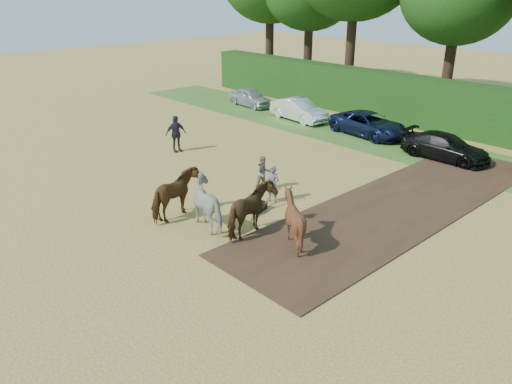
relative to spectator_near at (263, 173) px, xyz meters
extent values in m
plane|color=gold|center=(3.45, -4.01, -0.77)|extent=(120.00, 120.00, 0.00)
cube|color=#472D1C|center=(4.95, 2.99, -0.74)|extent=(4.50, 17.00, 0.05)
cube|color=#38601E|center=(3.45, 9.99, -0.75)|extent=(50.00, 5.00, 0.03)
cube|color=#14380F|center=(3.45, 14.49, 0.73)|extent=(46.00, 1.60, 3.00)
imported|color=tan|center=(0.00, 0.00, 0.00)|extent=(0.81, 0.90, 1.53)
imported|color=#262733|center=(-7.05, 0.35, 0.21)|extent=(0.67, 1.21, 1.95)
imported|color=brown|center=(-0.23, -4.33, 0.16)|extent=(1.55, 2.38, 1.85)
imported|color=beige|center=(1.26, -3.77, 0.16)|extent=(2.19, 2.01, 1.85)
imported|color=#53391A|center=(2.75, -3.22, 0.16)|extent=(1.55, 2.38, 1.85)
imported|color=#612C18|center=(4.24, -2.66, 0.16)|extent=(1.89, 2.02, 1.85)
cube|color=black|center=(1.49, -1.65, -0.61)|extent=(0.51, 0.85, 0.31)
cube|color=brown|center=(1.63, -2.16, -0.46)|extent=(0.42, 1.21, 0.09)
cylinder|color=brown|center=(1.17, -1.23, -0.28)|extent=(0.41, 0.84, 0.65)
cylinder|color=brown|center=(1.54, -1.13, -0.28)|extent=(0.17, 0.90, 0.65)
imported|color=gray|center=(1.20, -0.63, 0.01)|extent=(0.64, 0.51, 1.55)
imported|color=silver|center=(-12.30, 10.47, -0.12)|extent=(3.89, 1.75, 1.30)
imported|color=white|center=(-7.10, 9.99, -0.06)|extent=(4.37, 1.86, 1.40)
imported|color=#141C3E|center=(-1.90, 10.38, -0.09)|extent=(5.09, 2.74, 1.36)
imported|color=black|center=(3.30, 9.59, -0.11)|extent=(4.53, 1.92, 1.30)
cylinder|color=#382616|center=(-17.55, 17.49, 2.16)|extent=(0.70, 0.70, 5.85)
cylinder|color=#382616|center=(-13.55, 17.99, 1.93)|extent=(0.70, 0.70, 5.40)
cylinder|color=#382616|center=(-8.55, 16.99, 2.50)|extent=(0.70, 0.70, 6.53)
cylinder|color=#382616|center=(-1.55, 18.49, 1.82)|extent=(0.70, 0.70, 5.17)
camera|label=1|loc=(14.45, -13.87, 7.47)|focal=35.00mm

